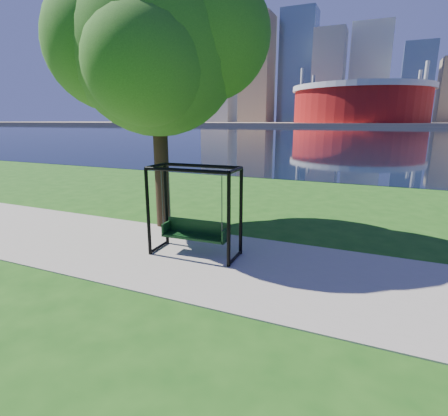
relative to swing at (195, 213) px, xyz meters
The scene contains 8 objects.
ground 1.19m from the swing, 29.95° to the left, with size 900.00×900.00×0.00m, color #1E5114.
path 1.18m from the swing, 31.36° to the right, with size 120.00×4.00×0.03m, color #9E937F.
river 102.25m from the swing, 89.76° to the left, with size 900.00×180.00×0.02m, color black.
far_bank 306.24m from the swing, 89.92° to the left, with size 900.00×228.00×2.00m, color #937F60.
stadium 235.80m from the swing, 92.33° to the left, with size 83.00×83.00×32.00m.
skyline 321.55m from the swing, 90.69° to the left, with size 392.00×66.00×96.50m.
swing is the anchor object (origin of this frame).
park_tree 5.16m from the swing, 139.65° to the left, with size 6.25×5.65×7.77m.
Camera 1 is at (3.57, -7.56, 3.30)m, focal length 28.00 mm.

